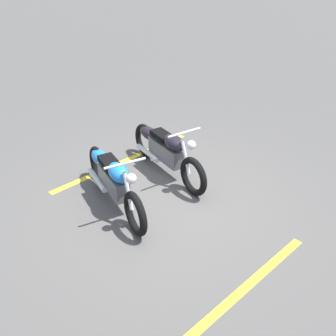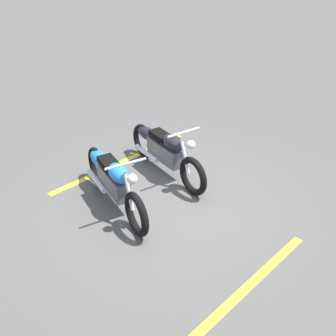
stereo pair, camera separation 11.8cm
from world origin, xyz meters
name	(u,v)px [view 1 (the left image)]	position (x,y,z in m)	size (l,w,h in m)	color
ground_plane	(164,200)	(0.00, 0.00, 0.00)	(60.00, 60.00, 0.00)	#514F4C
motorcycle_bright_foreground	(113,179)	(-0.50, -0.62, 0.46)	(2.17, 0.82, 1.04)	black
motorcycle_dark_foreground	(165,150)	(-0.62, 0.64, 0.46)	(2.21, 0.71, 1.04)	black
parking_stripe_near	(125,161)	(-1.46, 0.37, 0.00)	(3.20, 0.12, 0.01)	yellow
parking_stripe_mid	(228,303)	(2.05, -0.94, 0.00)	(3.20, 0.12, 0.01)	yellow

